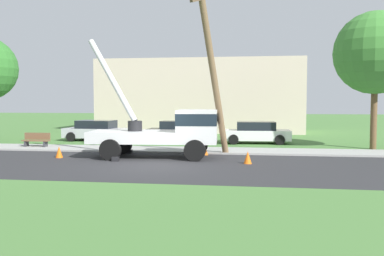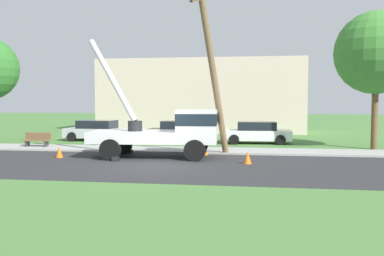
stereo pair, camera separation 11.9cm
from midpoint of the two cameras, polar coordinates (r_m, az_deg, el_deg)
name	(u,v)px [view 2 (the right image)]	position (r m, az deg, el deg)	size (l,w,h in m)	color
ground_plane	(194,140)	(30.50, 0.40, -1.59)	(120.00, 120.00, 0.00)	#477538
road_asphalt	(154,165)	(18.79, -4.94, -4.91)	(80.00, 8.15, 0.01)	#2B2B2D
sidewalk_strip	(177,150)	(24.03, -1.88, -2.91)	(80.00, 2.68, 0.10)	#9E9E99
utility_truck	(171,129)	(21.06, -2.64, -0.13)	(6.92, 3.22, 5.98)	silver
leaning_utility_pole	(212,67)	(21.30, 2.87, 8.12)	(1.70, 3.13, 8.70)	brown
traffic_cone_ahead	(248,157)	(19.25, 7.55, -3.90)	(0.36, 0.36, 0.56)	orange
traffic_cone_behind	(59,152)	(22.08, -17.03, -3.05)	(0.36, 0.36, 0.56)	orange
traffic_cone_curbside	(205,150)	(22.12, 1.86, -2.88)	(0.36, 0.36, 0.56)	orange
parked_sedan_silver	(97,130)	(30.60, -12.34, -0.32)	(4.53, 2.24, 1.42)	#B7B7BF
parked_sedan_black	(181,131)	(29.16, -1.40, -0.44)	(4.44, 2.09, 1.42)	black
parked_sedan_white	(257,133)	(28.35, 8.67, -0.59)	(4.49, 2.17, 1.42)	silver
park_bench	(37,140)	(26.89, -19.72, -1.53)	(1.60, 0.45, 0.90)	brown
roadside_tree_far	(376,53)	(26.85, 23.36, 9.12)	(4.70, 4.70, 7.86)	brown
lowrise_building_backdrop	(202,96)	(39.06, 1.42, 4.26)	(18.00, 6.00, 6.40)	beige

